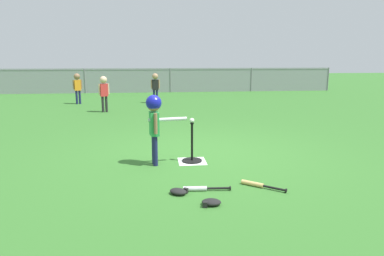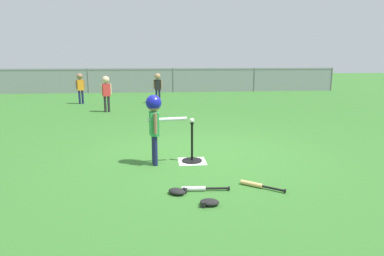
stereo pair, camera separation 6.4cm
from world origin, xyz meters
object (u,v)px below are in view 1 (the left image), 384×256
fielder_deep_center (104,89)px  glove_near_bats (211,202)px  batter_child (155,116)px  spare_bat_silver (200,189)px  fielder_near_right (155,84)px  spare_bat_wood (257,185)px  batting_tee (192,156)px  glove_by_plate (179,191)px  baseball_on_tee (192,120)px  fielder_deep_right (77,84)px

fielder_deep_center → glove_near_bats: (2.10, -7.06, -0.67)m
batter_child → spare_bat_silver: batter_child is taller
fielder_near_right → spare_bat_wood: bearing=-81.9°
batting_tee → batter_child: 0.90m
fielder_near_right → batting_tee: bearing=-86.1°
glove_by_plate → fielder_near_right: bearing=91.2°
baseball_on_tee → fielder_near_right: (-0.50, 7.33, 0.03)m
batter_child → fielder_deep_right: size_ratio=1.00×
batter_child → glove_near_bats: (0.61, -1.58, -0.74)m
spare_bat_wood → glove_by_plate: (-1.03, -0.13, 0.01)m
fielder_near_right → spare_bat_silver: 8.62m
baseball_on_tee → fielder_near_right: fielder_near_right is taller
batting_tee → batter_child: (-0.58, -0.10, 0.68)m
spare_bat_wood → glove_by_plate: size_ratio=1.84×
baseball_on_tee → glove_by_plate: size_ratio=0.27×
batting_tee → fielder_deep_center: 5.79m
glove_near_bats → glove_by_plate: bearing=133.5°
fielder_deep_right → glove_by_plate: fielder_deep_right is taller
spare_bat_silver → glove_by_plate: size_ratio=2.22×
batting_tee → spare_bat_silver: (-0.04, -1.25, -0.07)m
batting_tee → glove_near_bats: bearing=-89.2°
baseball_on_tee → glove_near_bats: baseball_on_tee is taller
batting_tee → fielder_deep_right: size_ratio=0.58×
batting_tee → spare_bat_silver: batting_tee is taller
fielder_deep_center → baseball_on_tee: bearing=-68.9°
batter_child → baseball_on_tee: bearing=9.5°
spare_bat_silver → fielder_deep_right: bearing=110.4°
spare_bat_silver → glove_near_bats: size_ratio=2.43×
batting_tee → fielder_near_right: bearing=93.9°
baseball_on_tee → fielder_near_right: size_ratio=0.07×
baseball_on_tee → fielder_near_right: 7.35m
fielder_near_right → fielder_deep_right: bearing=178.3°
batter_child → fielder_near_right: batter_child is taller
batting_tee → fielder_deep_center: bearing=111.1°
glove_by_plate → fielder_deep_center: bearing=104.7°
fielder_near_right → glove_by_plate: bearing=-88.8°
batting_tee → fielder_near_right: fielder_near_right is taller
fielder_deep_right → glove_near_bats: bearing=-70.1°
fielder_near_right → spare_bat_silver: size_ratio=1.80×
glove_near_bats → batting_tee: bearing=90.8°
fielder_near_right → spare_bat_wood: fielder_near_right is taller
fielder_deep_center → fielder_near_right: 2.51m
baseball_on_tee → spare_bat_wood: bearing=-59.3°
fielder_deep_right → spare_bat_wood: fielder_deep_right is taller
fielder_deep_right → batter_child: bearing=-70.3°
spare_bat_silver → glove_by_plate: 0.29m
batting_tee → glove_near_bats: size_ratio=2.56×
fielder_near_right → glove_near_bats: (0.53, -9.02, -0.66)m
baseball_on_tee → fielder_deep_center: bearing=111.1°
baseball_on_tee → fielder_deep_right: fielder_deep_right is taller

